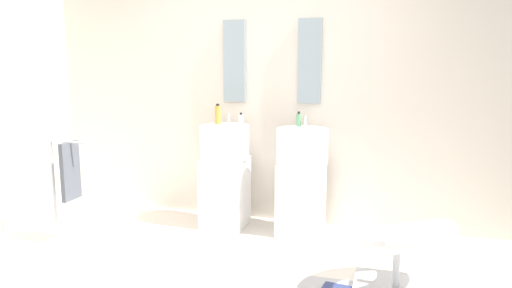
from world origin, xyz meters
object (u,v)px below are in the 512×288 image
(soap_bottle_amber, at_px, (218,115))
(soap_bottle_green, at_px, (299,120))
(pedestal_sink_left, at_px, (225,173))
(towel_rack, at_px, (68,173))
(soap_bottle_white, at_px, (241,120))
(pedestal_sink_right, at_px, (301,178))
(lounge_chair, at_px, (397,246))

(soap_bottle_amber, relative_size, soap_bottle_green, 1.42)
(pedestal_sink_left, distance_m, towel_rack, 1.39)
(towel_rack, height_order, soap_bottle_amber, soap_bottle_amber)
(towel_rack, bearing_deg, soap_bottle_white, 32.73)
(pedestal_sink_right, xyz_separation_m, soap_bottle_green, (-0.06, 0.14, 0.52))
(pedestal_sink_right, height_order, soap_bottle_amber, soap_bottle_amber)
(towel_rack, distance_m, soap_bottle_green, 2.08)
(pedestal_sink_right, relative_size, soap_bottle_white, 8.69)
(towel_rack, bearing_deg, soap_bottle_green, 27.60)
(soap_bottle_green, bearing_deg, pedestal_sink_left, -168.49)
(pedestal_sink_left, relative_size, soap_bottle_green, 7.83)
(pedestal_sink_right, distance_m, soap_bottle_white, 0.77)
(towel_rack, relative_size, soap_bottle_amber, 4.87)
(lounge_chair, bearing_deg, towel_rack, 176.17)
(pedestal_sink_right, height_order, lounge_chair, pedestal_sink_right)
(pedestal_sink_right, relative_size, soap_bottle_green, 7.83)
(pedestal_sink_left, relative_size, soap_bottle_white, 8.69)
(lounge_chair, xyz_separation_m, soap_bottle_white, (-1.43, 1.01, 0.68))
(lounge_chair, bearing_deg, pedestal_sink_left, 148.05)
(towel_rack, xyz_separation_m, soap_bottle_green, (1.81, 0.95, 0.41))
(pedestal_sink_left, distance_m, lounge_chair, 1.88)
(soap_bottle_amber, bearing_deg, pedestal_sink_left, -38.87)
(towel_rack, relative_size, soap_bottle_green, 6.90)
(pedestal_sink_right, xyz_separation_m, lounge_chair, (0.85, -0.99, -0.17))
(lounge_chair, bearing_deg, soap_bottle_amber, 147.64)
(soap_bottle_white, bearing_deg, lounge_chair, -35.25)
(soap_bottle_green, bearing_deg, soap_bottle_amber, -175.22)
(soap_bottle_green, bearing_deg, towel_rack, -152.40)
(pedestal_sink_right, distance_m, soap_bottle_amber, 1.00)
(pedestal_sink_right, relative_size, lounge_chair, 0.99)
(towel_rack, xyz_separation_m, soap_bottle_white, (1.29, 0.83, 0.40))
(soap_bottle_white, bearing_deg, pedestal_sink_right, -2.01)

